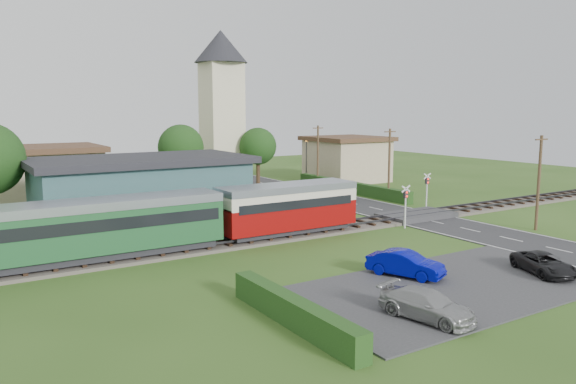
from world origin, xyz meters
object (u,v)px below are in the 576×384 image
church_tower (222,97)px  car_park_blue (405,264)px  house_east (347,158)px  train (24,235)px  house_west (40,176)px  pedestrian_far (83,232)px  pedestrian_near (255,214)px  equipment_hut (41,229)px  car_on_road (336,195)px  crossing_signal_far (427,186)px  car_park_dark (544,264)px  car_park_silver (427,305)px  crossing_signal_near (406,200)px  station_building (141,191)px

church_tower → car_park_blue: bearing=-101.1°
house_east → train: bearing=-150.8°
church_tower → car_park_blue: size_ratio=4.32×
house_west → pedestrian_far: 20.29m
pedestrian_near → pedestrian_far: pedestrian_far is taller
house_east → church_tower: bearing=165.1°
church_tower → pedestrian_far: (-20.67, -23.23, -8.86)m
house_west → car_park_blue: (12.67, -34.50, -2.04)m
equipment_hut → train: size_ratio=0.06×
car_on_road → train: bearing=122.4°
crossing_signal_far → pedestrian_far: 29.28m
house_east → car_on_road: 16.20m
train → pedestrian_far: 4.63m
equipment_hut → car_park_dark: 28.92m
house_east → car_park_silver: 46.45m
equipment_hut → pedestrian_near: (14.70, 0.08, -0.56)m
church_tower → pedestrian_near: bearing=-110.1°
house_west → car_on_road: house_west is taller
house_east → pedestrian_far: size_ratio=4.80×
house_west → car_park_blue: house_west is taller
crossing_signal_near → car_on_road: bearing=76.7°
equipment_hut → house_west: 20.05m
train → crossing_signal_near: bearing=-5.4°
house_east → car_park_blue: size_ratio=2.16×
equipment_hut → house_west: size_ratio=0.24×
train → house_west: size_ratio=4.00×
crossing_signal_far → pedestrian_far: size_ratio=1.79×
train → house_east: size_ratio=4.91×
equipment_hut → house_east: 42.41m
station_building → crossing_signal_near: (16.40, -11.40, -0.55)m
train → car_park_blue: train is taller
train → car_on_road: (28.64, 9.99, -1.52)m
church_tower → car_park_silver: bearing=-104.4°
car_park_blue → pedestrian_near: pedestrian_near is taller
church_tower → crossing_signal_near: bearing=-87.2°
crossing_signal_far → car_park_dark: (-9.28, -17.55, -1.51)m
church_tower → crossing_signal_near: (1.40, -28.41, -8.08)m
house_west → pedestrian_far: size_ratio=5.89×
car_park_dark → car_park_silver: bearing=-151.6°
church_tower → pedestrian_near: 25.82m
equipment_hut → car_park_blue: bearing=-43.2°
car_park_blue → car_on_road: bearing=37.8°
equipment_hut → car_park_silver: size_ratio=0.60×
church_tower → crossing_signal_far: bearing=-70.0°
station_building → pedestrian_far: (-5.67, -6.23, -1.33)m
crossing_signal_far → equipment_hut: bearing=178.5°
train → car_park_silver: bearing=-50.9°
pedestrian_far → church_tower: bearing=-62.3°
station_building → house_east: size_ratio=1.82×
church_tower → house_east: 17.21m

